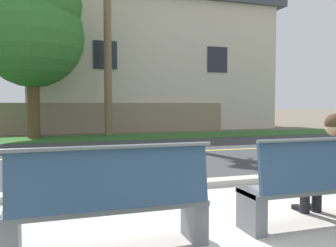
{
  "coord_description": "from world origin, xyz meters",
  "views": [
    {
      "loc": [
        -1.69,
        -3.07,
        1.36
      ],
      "look_at": [
        0.39,
        3.23,
        1.0
      ],
      "focal_mm": 38.99,
      "sensor_mm": 36.0,
      "label": 1
    }
  ],
  "objects_px": {
    "seated_person_olive": "(328,163)",
    "shade_tree_left": "(36,28)",
    "bench_right": "(322,186)",
    "bench_left": "(111,204)"
  },
  "relations": [
    {
      "from": "bench_right",
      "to": "seated_person_olive",
      "type": "relative_size",
      "value": 1.45
    },
    {
      "from": "bench_right",
      "to": "shade_tree_left",
      "type": "bearing_deg",
      "value": 105.27
    },
    {
      "from": "shade_tree_left",
      "to": "bench_right",
      "type": "bearing_deg",
      "value": -74.73
    },
    {
      "from": "bench_right",
      "to": "shade_tree_left",
      "type": "distance_m",
      "value": 12.91
    },
    {
      "from": "bench_left",
      "to": "shade_tree_left",
      "type": "xyz_separation_m",
      "value": [
        -0.92,
        11.9,
        3.82
      ]
    },
    {
      "from": "seated_person_olive",
      "to": "shade_tree_left",
      "type": "relative_size",
      "value": 0.19
    },
    {
      "from": "shade_tree_left",
      "to": "seated_person_olive",
      "type": "bearing_deg",
      "value": -73.46
    },
    {
      "from": "bench_left",
      "to": "bench_right",
      "type": "distance_m",
      "value": 2.33
    },
    {
      "from": "bench_left",
      "to": "shade_tree_left",
      "type": "relative_size",
      "value": 0.28
    },
    {
      "from": "bench_left",
      "to": "seated_person_olive",
      "type": "height_order",
      "value": "seated_person_olive"
    }
  ]
}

